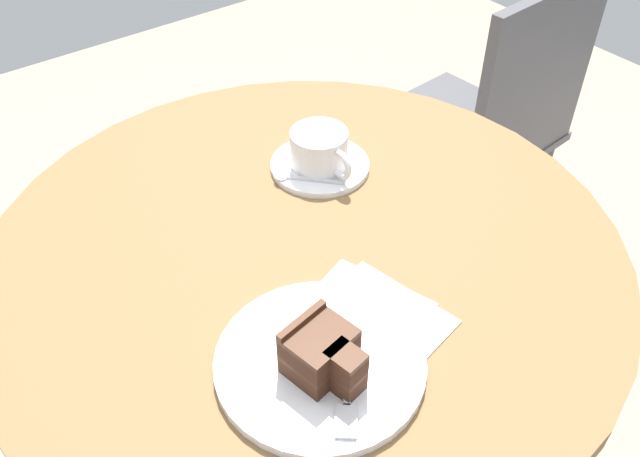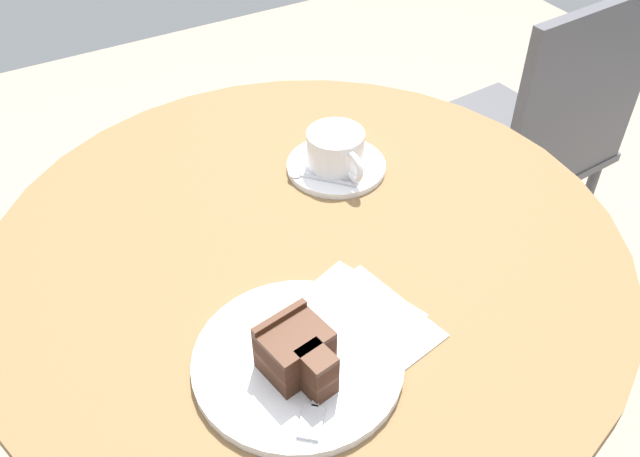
# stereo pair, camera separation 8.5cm
# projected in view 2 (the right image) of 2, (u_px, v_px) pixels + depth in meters

# --- Properties ---
(cafe_table) EXTENTS (0.84, 0.84, 0.75)m
(cafe_table) POSITION_uv_depth(u_px,v_px,m) (307.00, 302.00, 0.97)
(cafe_table) COLOR brown
(cafe_table) RESTS_ON ground
(saucer) EXTENTS (0.15, 0.15, 0.01)m
(saucer) POSITION_uv_depth(u_px,v_px,m) (336.00, 166.00, 1.00)
(saucer) COLOR white
(saucer) RESTS_ON cafe_table
(coffee_cup) EXTENTS (0.11, 0.08, 0.06)m
(coffee_cup) POSITION_uv_depth(u_px,v_px,m) (336.00, 149.00, 0.98)
(coffee_cup) COLOR white
(coffee_cup) RESTS_ON saucer
(teaspoon) EXTENTS (0.08, 0.07, 0.00)m
(teaspoon) POSITION_uv_depth(u_px,v_px,m) (312.00, 177.00, 0.97)
(teaspoon) COLOR silver
(teaspoon) RESTS_ON saucer
(cake_plate) EXTENTS (0.23, 0.23, 0.01)m
(cake_plate) POSITION_uv_depth(u_px,v_px,m) (298.00, 361.00, 0.74)
(cake_plate) COLOR white
(cake_plate) RESTS_ON cafe_table
(cake_slice) EXTENTS (0.09, 0.08, 0.06)m
(cake_slice) POSITION_uv_depth(u_px,v_px,m) (298.00, 353.00, 0.70)
(cake_slice) COLOR #422619
(cake_slice) RESTS_ON cake_plate
(fork) EXTENTS (0.13, 0.11, 0.00)m
(fork) POSITION_uv_depth(u_px,v_px,m) (319.00, 390.00, 0.70)
(fork) COLOR silver
(fork) RESTS_ON cake_plate
(napkin) EXTENTS (0.19, 0.18, 0.00)m
(napkin) POSITION_uv_depth(u_px,v_px,m) (352.00, 326.00, 0.78)
(napkin) COLOR silver
(napkin) RESTS_ON cafe_table
(cafe_chair) EXTENTS (0.41, 0.41, 0.87)m
(cafe_chair) POSITION_uv_depth(u_px,v_px,m) (530.00, 139.00, 1.47)
(cafe_chair) COLOR #4C4C51
(cafe_chair) RESTS_ON ground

